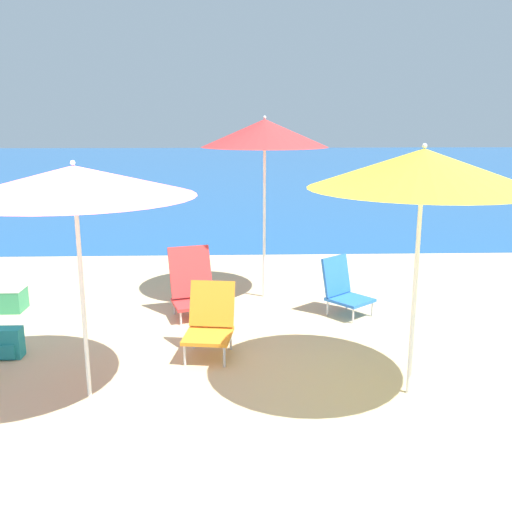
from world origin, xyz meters
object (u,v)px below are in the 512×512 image
object	(u,v)px
beach_umbrella_red	(265,133)
beach_umbrella_pink	(74,181)
beach_umbrella_yellow	(423,169)
backpack_teal	(8,343)
beach_chair_red	(193,285)
beach_chair_blue	(343,288)
cooler_box	(7,297)
beach_chair_orange	(210,321)

from	to	relation	value
beach_umbrella_red	beach_umbrella_pink	xyz separation A→B (m)	(-1.63, -2.77, -0.31)
beach_umbrella_red	beach_umbrella_yellow	bearing A→B (deg)	-68.51
beach_umbrella_yellow	backpack_teal	world-z (taller)	beach_umbrella_yellow
beach_chair_red	beach_chair_blue	distance (m)	1.82
beach_chair_blue	cooler_box	distance (m)	4.13
beach_umbrella_red	beach_umbrella_yellow	distance (m)	3.03
beach_chair_red	beach_chair_blue	world-z (taller)	beach_chair_red
beach_umbrella_yellow	beach_chair_red	world-z (taller)	beach_umbrella_yellow
beach_chair_orange	backpack_teal	size ratio (longest dim) A/B	2.30
beach_umbrella_pink	backpack_teal	size ratio (longest dim) A/B	6.53
backpack_teal	cooler_box	size ratio (longest dim) A/B	0.74
beach_umbrella_pink	beach_chair_orange	world-z (taller)	beach_umbrella_pink
beach_umbrella_red	beach_chair_blue	world-z (taller)	beach_umbrella_red
beach_umbrella_pink	beach_chair_red	world-z (taller)	beach_umbrella_pink
backpack_teal	beach_umbrella_yellow	bearing A→B (deg)	-13.36
beach_umbrella_red	beach_chair_orange	distance (m)	2.68
beach_umbrella_pink	beach_chair_blue	bearing A→B (deg)	38.70
beach_umbrella_pink	backpack_teal	bearing A→B (deg)	139.89
beach_umbrella_red	beach_umbrella_pink	distance (m)	3.23
beach_umbrella_yellow	cooler_box	size ratio (longest dim) A/B	5.11
beach_umbrella_red	cooler_box	distance (m)	3.78
beach_umbrella_red	beach_umbrella_yellow	size ratio (longest dim) A/B	1.11
beach_chair_orange	backpack_teal	bearing A→B (deg)	-170.94
beach_umbrella_pink	cooler_box	bearing A→B (deg)	124.20
beach_chair_orange	cooler_box	world-z (taller)	beach_chair_orange
backpack_teal	beach_chair_red	bearing A→B (deg)	35.50
beach_umbrella_yellow	beach_chair_red	size ratio (longest dim) A/B	2.63
beach_chair_red	backpack_teal	xyz separation A→B (m)	(-1.74, -1.24, -0.21)
beach_chair_orange	beach_chair_blue	size ratio (longest dim) A/B	1.02
backpack_teal	beach_chair_orange	bearing A→B (deg)	1.30
beach_chair_red	backpack_teal	bearing A→B (deg)	-160.57
beach_umbrella_yellow	beach_chair_red	distance (m)	3.32
beach_umbrella_red	backpack_teal	distance (m)	3.82
beach_chair_blue	backpack_teal	xyz separation A→B (m)	(-3.56, -1.20, -0.17)
cooler_box	beach_chair_orange	bearing A→B (deg)	-28.88
beach_umbrella_pink	beach_umbrella_yellow	bearing A→B (deg)	-0.93
beach_chair_orange	beach_umbrella_pink	bearing A→B (deg)	-130.49
beach_chair_orange	backpack_teal	xyz separation A→B (m)	(-2.00, -0.05, -0.19)
beach_chair_blue	cooler_box	size ratio (longest dim) A/B	1.66
beach_chair_red	cooler_box	distance (m)	2.32
backpack_teal	cooler_box	xyz separation A→B (m)	(-0.56, 1.46, 0.02)
beach_umbrella_red	beach_chair_orange	bearing A→B (deg)	-108.68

